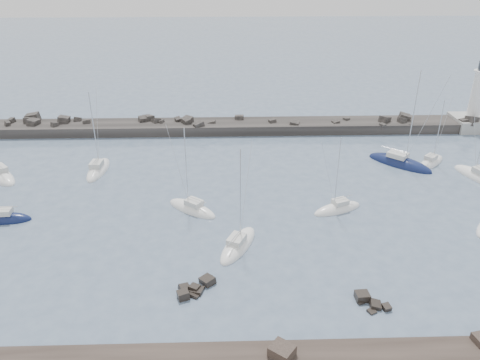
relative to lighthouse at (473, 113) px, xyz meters
name	(u,v)px	position (x,y,z in m)	size (l,w,h in m)	color
ground	(234,243)	(-47.00, -38.00, -3.09)	(400.00, 400.00, 0.00)	slate
rock_cluster_near	(194,290)	(-51.24, -46.63, -3.00)	(4.17, 4.03, 1.53)	black
rock_cluster_far	(369,302)	(-33.63, -49.12, -2.90)	(3.22, 3.04, 1.20)	black
breakwater	(189,130)	(-54.89, 0.00, -2.80)	(115.00, 7.10, 4.95)	#282624
lighthouse	(473,113)	(0.00, 0.00, 0.00)	(7.00, 7.00, 14.60)	#9A9A95
sailboat_2	(2,219)	(-76.96, -32.00, -2.94)	(7.54, 2.55, 12.04)	#101A44
sailboat_3	(98,170)	(-68.08, -17.32, -2.94)	(3.27, 8.74, 13.69)	white
sailboat_4	(192,209)	(-52.45, -30.03, -2.95)	(7.76, 6.77, 12.62)	white
sailboat_5	(238,245)	(-46.48, -38.80, -2.95)	(5.95, 8.71, 13.30)	white
sailboat_6	(399,163)	(-19.46, -16.28, -2.94)	(10.12, 9.77, 16.91)	#101A44
sailboat_7	(337,209)	(-32.82, -30.66, -2.95)	(7.51, 4.80, 11.53)	white
sailboat_8	(478,177)	(-9.06, -21.63, -2.94)	(5.98, 9.29, 14.15)	white
sailboat_10	(431,163)	(-14.23, -16.13, -2.95)	(6.82, 6.49, 11.56)	white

